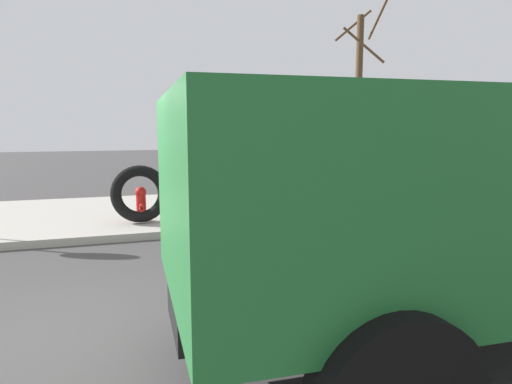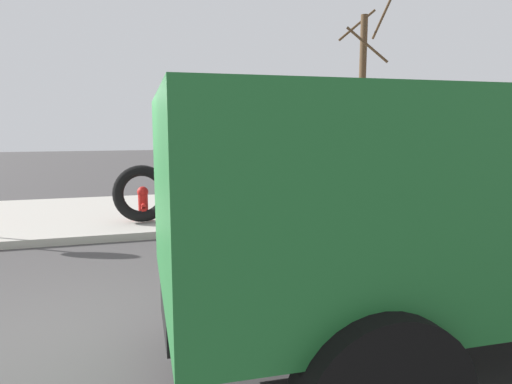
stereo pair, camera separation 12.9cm
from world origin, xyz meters
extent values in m
plane|color=#423F3F|center=(0.00, 0.00, 0.00)|extent=(80.00, 80.00, 0.00)
cube|color=#ADA89E|center=(0.00, 6.50, 0.07)|extent=(36.00, 5.00, 0.15)
cylinder|color=red|center=(0.81, 5.16, 0.43)|extent=(0.21, 0.21, 0.57)
sphere|color=red|center=(0.81, 5.16, 0.78)|extent=(0.24, 0.24, 0.24)
cylinder|color=red|center=(0.81, 4.98, 0.50)|extent=(0.09, 0.16, 0.09)
cylinder|color=red|center=(0.81, 5.35, 0.50)|extent=(0.09, 0.16, 0.09)
cylinder|color=red|center=(0.81, 4.98, 0.43)|extent=(0.11, 0.16, 0.11)
torus|color=black|center=(0.78, 5.01, 0.76)|extent=(1.25, 0.56, 1.23)
cube|color=#237033|center=(3.08, -1.32, 1.60)|extent=(4.89, 2.68, 1.60)
cylinder|color=black|center=(1.92, -0.02, 0.55)|extent=(1.11, 0.34, 1.10)
cylinder|color=#4C3823|center=(6.88, 6.67, 2.67)|extent=(0.19, 0.19, 5.03)
cylinder|color=#4C3823|center=(6.70, 6.15, 4.30)|extent=(1.09, 0.44, 0.95)
cylinder|color=#4C3823|center=(6.94, 7.18, 5.02)|extent=(1.08, 0.20, 0.91)
cylinder|color=#4C3823|center=(7.37, 6.62, 5.07)|extent=(0.17, 1.03, 0.85)
camera|label=1|loc=(0.30, -4.61, 2.14)|focal=31.39mm
camera|label=2|loc=(0.42, -4.64, 2.14)|focal=31.39mm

